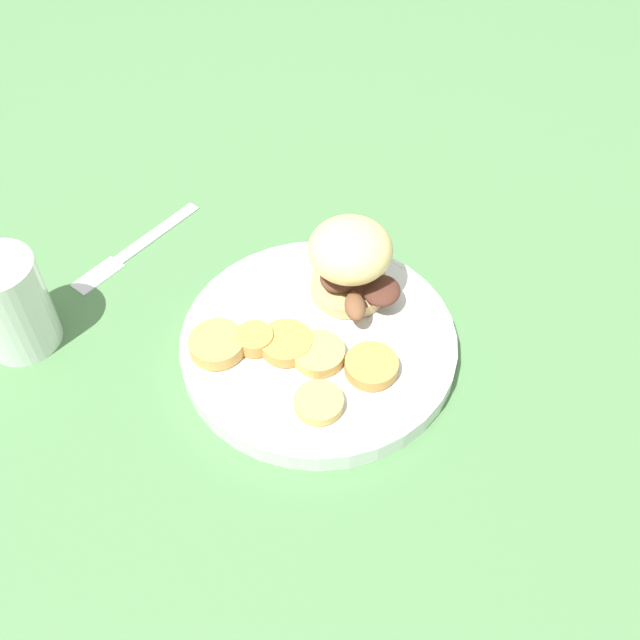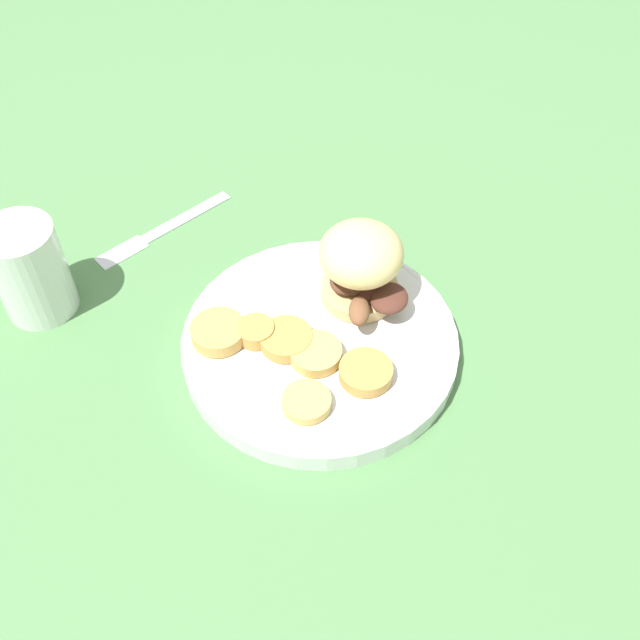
# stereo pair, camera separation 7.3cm
# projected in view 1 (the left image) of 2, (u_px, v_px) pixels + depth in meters

# --- Properties ---
(ground_plane) EXTENTS (4.00, 4.00, 0.00)m
(ground_plane) POSITION_uv_depth(u_px,v_px,m) (320.00, 350.00, 0.77)
(ground_plane) COLOR #4C7A47
(dinner_plate) EXTENTS (0.28, 0.28, 0.02)m
(dinner_plate) POSITION_uv_depth(u_px,v_px,m) (320.00, 343.00, 0.76)
(dinner_plate) COLOR silver
(dinner_plate) RESTS_ON ground_plane
(sandwich) EXTENTS (0.10, 0.13, 0.09)m
(sandwich) POSITION_uv_depth(u_px,v_px,m) (352.00, 261.00, 0.76)
(sandwich) COLOR tan
(sandwich) RESTS_ON dinner_plate
(potato_round_0) EXTENTS (0.05, 0.05, 0.01)m
(potato_round_0) POSITION_uv_depth(u_px,v_px,m) (373.00, 366.00, 0.72)
(potato_round_0) COLOR #BC8942
(potato_round_0) RESTS_ON dinner_plate
(potato_round_1) EXTENTS (0.05, 0.05, 0.01)m
(potato_round_1) POSITION_uv_depth(u_px,v_px,m) (288.00, 343.00, 0.74)
(potato_round_1) COLOR #BC8942
(potato_round_1) RESTS_ON dinner_plate
(potato_round_2) EXTENTS (0.05, 0.05, 0.01)m
(potato_round_2) POSITION_uv_depth(u_px,v_px,m) (316.00, 403.00, 0.69)
(potato_round_2) COLOR tan
(potato_round_2) RESTS_ON dinner_plate
(potato_round_3) EXTENTS (0.05, 0.05, 0.01)m
(potato_round_3) POSITION_uv_depth(u_px,v_px,m) (320.00, 354.00, 0.73)
(potato_round_3) COLOR tan
(potato_round_3) RESTS_ON dinner_plate
(potato_round_4) EXTENTS (0.06, 0.06, 0.02)m
(potato_round_4) POSITION_uv_depth(u_px,v_px,m) (218.00, 344.00, 0.73)
(potato_round_4) COLOR tan
(potato_round_4) RESTS_ON dinner_plate
(potato_round_5) EXTENTS (0.04, 0.04, 0.02)m
(potato_round_5) POSITION_uv_depth(u_px,v_px,m) (256.00, 339.00, 0.74)
(potato_round_5) COLOR #BC8942
(potato_round_5) RESTS_ON dinner_plate
(fork) EXTENTS (0.13, 0.15, 0.00)m
(fork) POSITION_uv_depth(u_px,v_px,m) (138.00, 247.00, 0.87)
(fork) COLOR silver
(fork) RESTS_ON ground_plane
(drinking_glass) EXTENTS (0.08, 0.08, 0.11)m
(drinking_glass) POSITION_uv_depth(u_px,v_px,m) (12.00, 304.00, 0.74)
(drinking_glass) COLOR silver
(drinking_glass) RESTS_ON ground_plane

